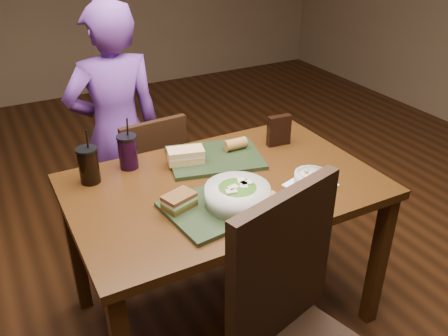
{
  "coord_description": "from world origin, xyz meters",
  "views": [
    {
      "loc": [
        -0.82,
        -1.53,
        1.78
      ],
      "look_at": [
        0.0,
        0.0,
        0.82
      ],
      "focal_mm": 38.0,
      "sensor_mm": 36.0,
      "label": 1
    }
  ],
  "objects_px": {
    "chip_bag": "(279,130)",
    "diner": "(117,133)",
    "salad_bowl": "(237,194)",
    "sandwich_near": "(179,201)",
    "chair_near": "(298,334)",
    "baguette_near": "(266,206)",
    "baguette_far": "(235,144)",
    "soup_bowl": "(311,179)",
    "cup_cola": "(89,165)",
    "tray_near": "(221,206)",
    "dining_table": "(224,200)",
    "chair_far": "(152,177)",
    "tray_far": "(215,158)",
    "cup_berry": "(128,152)",
    "sandwich_far": "(186,155)"
  },
  "relations": [
    {
      "from": "tray_near",
      "to": "tray_far",
      "type": "height_order",
      "value": "same"
    },
    {
      "from": "sandwich_far",
      "to": "cup_berry",
      "type": "bearing_deg",
      "value": 156.26
    },
    {
      "from": "sandwich_far",
      "to": "baguette_far",
      "type": "height_order",
      "value": "sandwich_far"
    },
    {
      "from": "sandwich_near",
      "to": "soup_bowl",
      "type": "bearing_deg",
      "value": -8.61
    },
    {
      "from": "tray_near",
      "to": "soup_bowl",
      "type": "height_order",
      "value": "soup_bowl"
    },
    {
      "from": "chair_near",
      "to": "baguette_near",
      "type": "height_order",
      "value": "chair_near"
    },
    {
      "from": "soup_bowl",
      "to": "diner",
      "type": "bearing_deg",
      "value": 118.22
    },
    {
      "from": "tray_far",
      "to": "salad_bowl",
      "type": "relative_size",
      "value": 1.66
    },
    {
      "from": "tray_far",
      "to": "dining_table",
      "type": "bearing_deg",
      "value": -106.62
    },
    {
      "from": "sandwich_near",
      "to": "baguette_far",
      "type": "distance_m",
      "value": 0.55
    },
    {
      "from": "dining_table",
      "to": "cup_berry",
      "type": "height_order",
      "value": "cup_berry"
    },
    {
      "from": "tray_near",
      "to": "cup_berry",
      "type": "bearing_deg",
      "value": 113.66
    },
    {
      "from": "tray_far",
      "to": "baguette_far",
      "type": "xyz_separation_m",
      "value": [
        0.12,
        0.02,
        0.04
      ]
    },
    {
      "from": "dining_table",
      "to": "chair_far",
      "type": "bearing_deg",
      "value": 98.48
    },
    {
      "from": "dining_table",
      "to": "chair_far",
      "type": "distance_m",
      "value": 0.7
    },
    {
      "from": "chair_far",
      "to": "soup_bowl",
      "type": "bearing_deg",
      "value": -64.57
    },
    {
      "from": "baguette_far",
      "to": "cup_berry",
      "type": "height_order",
      "value": "cup_berry"
    },
    {
      "from": "tray_near",
      "to": "salad_bowl",
      "type": "relative_size",
      "value": 1.66
    },
    {
      "from": "chair_near",
      "to": "baguette_near",
      "type": "xyz_separation_m",
      "value": [
        0.13,
        0.41,
        0.21
      ]
    },
    {
      "from": "sandwich_near",
      "to": "cup_cola",
      "type": "relative_size",
      "value": 0.57
    },
    {
      "from": "chair_near",
      "to": "chair_far",
      "type": "distance_m",
      "value": 1.38
    },
    {
      "from": "chair_near",
      "to": "soup_bowl",
      "type": "relative_size",
      "value": 4.88
    },
    {
      "from": "diner",
      "to": "salad_bowl",
      "type": "distance_m",
      "value": 1.02
    },
    {
      "from": "soup_bowl",
      "to": "chip_bag",
      "type": "relative_size",
      "value": 1.43
    },
    {
      "from": "chair_far",
      "to": "chair_near",
      "type": "bearing_deg",
      "value": -90.46
    },
    {
      "from": "chair_far",
      "to": "chip_bag",
      "type": "xyz_separation_m",
      "value": [
        0.51,
        -0.47,
        0.36
      ]
    },
    {
      "from": "soup_bowl",
      "to": "cup_cola",
      "type": "bearing_deg",
      "value": 149.86
    },
    {
      "from": "salad_bowl",
      "to": "soup_bowl",
      "type": "xyz_separation_m",
      "value": [
        0.35,
        -0.0,
        -0.03
      ]
    },
    {
      "from": "chair_near",
      "to": "sandwich_far",
      "type": "height_order",
      "value": "chair_near"
    },
    {
      "from": "baguette_far",
      "to": "baguette_near",
      "type": "bearing_deg",
      "value": -107.28
    },
    {
      "from": "sandwich_near",
      "to": "chip_bag",
      "type": "bearing_deg",
      "value": 24.92
    },
    {
      "from": "chair_far",
      "to": "tray_far",
      "type": "bearing_deg",
      "value": -70.64
    },
    {
      "from": "salad_bowl",
      "to": "sandwich_near",
      "type": "height_order",
      "value": "salad_bowl"
    },
    {
      "from": "sandwich_far",
      "to": "cup_berry",
      "type": "height_order",
      "value": "cup_berry"
    },
    {
      "from": "baguette_far",
      "to": "chip_bag",
      "type": "relative_size",
      "value": 0.7
    },
    {
      "from": "soup_bowl",
      "to": "sandwich_far",
      "type": "height_order",
      "value": "sandwich_far"
    },
    {
      "from": "chair_near",
      "to": "salad_bowl",
      "type": "bearing_deg",
      "value": 82.75
    },
    {
      "from": "dining_table",
      "to": "tray_far",
      "type": "height_order",
      "value": "tray_far"
    },
    {
      "from": "tray_far",
      "to": "baguette_near",
      "type": "distance_m",
      "value": 0.51
    },
    {
      "from": "sandwich_near",
      "to": "chip_bag",
      "type": "height_order",
      "value": "chip_bag"
    },
    {
      "from": "baguette_far",
      "to": "salad_bowl",
      "type": "bearing_deg",
      "value": -118.48
    },
    {
      "from": "diner",
      "to": "sandwich_near",
      "type": "height_order",
      "value": "diner"
    },
    {
      "from": "chip_bag",
      "to": "diner",
      "type": "bearing_deg",
      "value": 142.48
    },
    {
      "from": "diner",
      "to": "chip_bag",
      "type": "distance_m",
      "value": 0.89
    },
    {
      "from": "tray_far",
      "to": "cup_berry",
      "type": "bearing_deg",
      "value": 163.35
    },
    {
      "from": "cup_berry",
      "to": "sandwich_far",
      "type": "bearing_deg",
      "value": -23.74
    },
    {
      "from": "salad_bowl",
      "to": "chair_far",
      "type": "bearing_deg",
      "value": 93.61
    },
    {
      "from": "diner",
      "to": "tray_far",
      "type": "xyz_separation_m",
      "value": [
        0.29,
        -0.6,
        0.05
      ]
    },
    {
      "from": "cup_cola",
      "to": "cup_berry",
      "type": "relative_size",
      "value": 1.02
    },
    {
      "from": "chair_near",
      "to": "baguette_far",
      "type": "xyz_separation_m",
      "value": [
        0.29,
        0.93,
        0.21
      ]
    }
  ]
}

